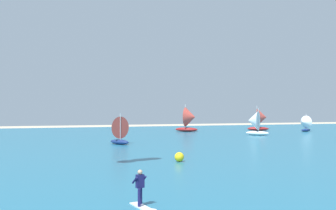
% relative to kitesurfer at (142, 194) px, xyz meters
% --- Properties ---
extents(ocean, '(160.00, 90.00, 0.10)m').
position_rel_kitesurfer_xyz_m(ocean, '(2.79, 32.27, -0.65)').
color(ocean, '#236B89').
rests_on(ocean, ground).
extents(kitesurfer, '(0.94, 2.02, 1.67)m').
position_rel_kitesurfer_xyz_m(kitesurfer, '(0.00, 0.00, 0.00)').
color(kitesurfer, white).
rests_on(kitesurfer, ocean).
extents(sailboat_center_horizon, '(4.82, 4.53, 5.36)m').
position_rel_kitesurfer_xyz_m(sailboat_center_horizon, '(22.48, 52.55, 1.85)').
color(sailboat_center_horizon, maroon).
rests_on(sailboat_center_horizon, ocean).
extents(sailboat_leading, '(4.55, 4.08, 5.13)m').
position_rel_kitesurfer_xyz_m(sailboat_leading, '(37.66, 51.29, 1.75)').
color(sailboat_leading, maroon).
rests_on(sailboat_leading, ocean).
extents(sailboat_far_left, '(3.11, 2.77, 3.50)m').
position_rel_kitesurfer_xyz_m(sailboat_far_left, '(44.37, 46.25, 1.00)').
color(sailboat_far_left, navy).
rests_on(sailboat_far_left, ocean).
extents(sailboat_near_shore, '(3.13, 3.52, 3.92)m').
position_rel_kitesurfer_xyz_m(sailboat_near_shore, '(4.37, 30.92, 1.19)').
color(sailboat_near_shore, navy).
rests_on(sailboat_near_shore, ocean).
extents(sailboat_mid_left, '(4.11, 4.05, 4.62)m').
position_rel_kitesurfer_xyz_m(sailboat_mid_left, '(29.33, 39.99, 1.52)').
color(sailboat_mid_left, white).
rests_on(sailboat_mid_left, ocean).
extents(marker_buoy, '(0.80, 0.80, 0.80)m').
position_rel_kitesurfer_xyz_m(marker_buoy, '(6.53, 13.44, -0.20)').
color(marker_buoy, yellow).
rests_on(marker_buoy, ocean).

